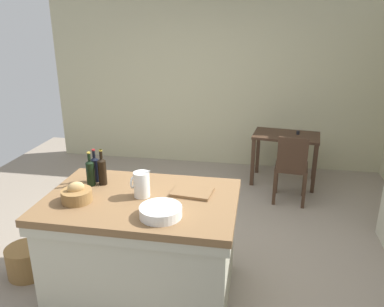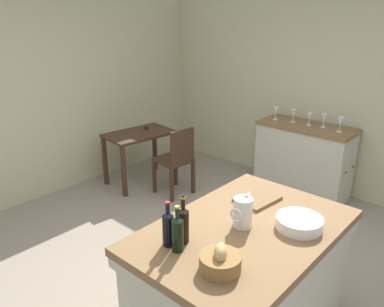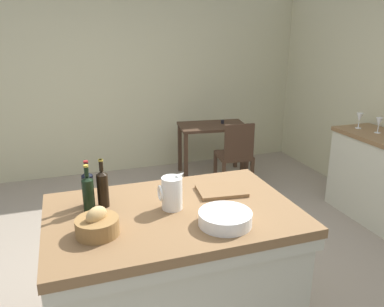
{
  "view_description": "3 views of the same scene",
  "coord_description": "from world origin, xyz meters",
  "px_view_note": "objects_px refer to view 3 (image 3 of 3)",
  "views": [
    {
      "loc": [
        0.65,
        -3.31,
        2.25
      ],
      "look_at": [
        0.03,
        0.16,
        0.99
      ],
      "focal_mm": 35.49,
      "sensor_mm": 36.0,
      "label": 1
    },
    {
      "loc": [
        -2.16,
        -1.9,
        2.26
      ],
      "look_at": [
        0.24,
        0.25,
        1.06
      ],
      "focal_mm": 35.88,
      "sensor_mm": 36.0,
      "label": 2
    },
    {
      "loc": [
        -0.82,
        -2.76,
        1.98
      ],
      "look_at": [
        0.17,
        0.17,
        0.96
      ],
      "focal_mm": 35.92,
      "sensor_mm": 36.0,
      "label": 3
    }
  ],
  "objects_px": {
    "side_cabinet": "(384,180)",
    "wine_bottle_green": "(88,193)",
    "wash_bowl": "(225,218)",
    "wine_glass_far_right": "(359,118)",
    "wine_bottle_dark": "(103,188)",
    "pitcher": "(172,193)",
    "wine_glass_right": "(379,122)",
    "wooden_chair": "(235,155)",
    "bread_basket": "(97,225)",
    "writing_desk": "(213,133)",
    "island_table": "(174,266)",
    "cutting_board": "(221,191)",
    "wine_bottle_amber": "(88,187)"
  },
  "relations": [
    {
      "from": "wooden_chair",
      "to": "bread_basket",
      "type": "height_order",
      "value": "bread_basket"
    },
    {
      "from": "bread_basket",
      "to": "wine_bottle_green",
      "type": "xyz_separation_m",
      "value": [
        -0.02,
        0.31,
        0.06
      ]
    },
    {
      "from": "wine_bottle_green",
      "to": "wooden_chair",
      "type": "bearing_deg",
      "value": 44.26
    },
    {
      "from": "writing_desk",
      "to": "wine_glass_far_right",
      "type": "bearing_deg",
      "value": -50.08
    },
    {
      "from": "island_table",
      "to": "wash_bowl",
      "type": "distance_m",
      "value": 0.58
    },
    {
      "from": "island_table",
      "to": "wine_bottle_dark",
      "type": "distance_m",
      "value": 0.7
    },
    {
      "from": "side_cabinet",
      "to": "cutting_board",
      "type": "distance_m",
      "value": 2.24
    },
    {
      "from": "wooden_chair",
      "to": "wine_bottle_amber",
      "type": "bearing_deg",
      "value": -137.06
    },
    {
      "from": "writing_desk",
      "to": "pitcher",
      "type": "height_order",
      "value": "pitcher"
    },
    {
      "from": "wooden_chair",
      "to": "pitcher",
      "type": "xyz_separation_m",
      "value": [
        -1.34,
        -1.92,
        0.5
      ]
    },
    {
      "from": "pitcher",
      "to": "wine_bottle_dark",
      "type": "distance_m",
      "value": 0.44
    },
    {
      "from": "side_cabinet",
      "to": "wine_glass_right",
      "type": "distance_m",
      "value": 0.61
    },
    {
      "from": "wine_glass_right",
      "to": "wine_glass_far_right",
      "type": "xyz_separation_m",
      "value": [
        -0.05,
        0.23,
        0.0
      ]
    },
    {
      "from": "wash_bowl",
      "to": "wine_bottle_amber",
      "type": "distance_m",
      "value": 0.89
    },
    {
      "from": "wash_bowl",
      "to": "cutting_board",
      "type": "relative_size",
      "value": 0.96
    },
    {
      "from": "wine_bottle_green",
      "to": "wash_bowl",
      "type": "bearing_deg",
      "value": -30.48
    },
    {
      "from": "wash_bowl",
      "to": "wine_glass_far_right",
      "type": "bearing_deg",
      "value": 33.52
    },
    {
      "from": "bread_basket",
      "to": "wine_bottle_dark",
      "type": "bearing_deg",
      "value": 78.28
    },
    {
      "from": "wine_glass_far_right",
      "to": "wine_bottle_dark",
      "type": "bearing_deg",
      "value": -160.6
    },
    {
      "from": "wine_bottle_green",
      "to": "wine_glass_right",
      "type": "distance_m",
      "value": 3.12
    },
    {
      "from": "writing_desk",
      "to": "bread_basket",
      "type": "relative_size",
      "value": 4.05
    },
    {
      "from": "side_cabinet",
      "to": "pitcher",
      "type": "xyz_separation_m",
      "value": [
        -2.5,
        -0.75,
        0.53
      ]
    },
    {
      "from": "side_cabinet",
      "to": "wine_bottle_amber",
      "type": "relative_size",
      "value": 4.04
    },
    {
      "from": "wine_bottle_dark",
      "to": "wine_glass_right",
      "type": "xyz_separation_m",
      "value": [
        2.92,
        0.78,
        0.01
      ]
    },
    {
      "from": "wooden_chair",
      "to": "wine_bottle_dark",
      "type": "height_order",
      "value": "wine_bottle_dark"
    },
    {
      "from": "wine_bottle_amber",
      "to": "wooden_chair",
      "type": "bearing_deg",
      "value": 42.94
    },
    {
      "from": "island_table",
      "to": "pitcher",
      "type": "height_order",
      "value": "pitcher"
    },
    {
      "from": "wooden_chair",
      "to": "side_cabinet",
      "type": "bearing_deg",
      "value": -45.31
    },
    {
      "from": "wooden_chair",
      "to": "wine_glass_right",
      "type": "relative_size",
      "value": 5.53
    },
    {
      "from": "wooden_chair",
      "to": "wine_bottle_dark",
      "type": "relative_size",
      "value": 2.87
    },
    {
      "from": "wooden_chair",
      "to": "wine_bottle_green",
      "type": "xyz_separation_m",
      "value": [
        -1.84,
        -1.79,
        0.52
      ]
    },
    {
      "from": "pitcher",
      "to": "wash_bowl",
      "type": "bearing_deg",
      "value": -51.8
    },
    {
      "from": "side_cabinet",
      "to": "wine_bottle_green",
      "type": "distance_m",
      "value": 3.11
    },
    {
      "from": "side_cabinet",
      "to": "wine_glass_right",
      "type": "bearing_deg",
      "value": 85.66
    },
    {
      "from": "bread_basket",
      "to": "wine_bottle_dark",
      "type": "height_order",
      "value": "wine_bottle_dark"
    },
    {
      "from": "bread_basket",
      "to": "wine_bottle_dark",
      "type": "distance_m",
      "value": 0.36
    },
    {
      "from": "pitcher",
      "to": "wine_glass_far_right",
      "type": "height_order",
      "value": "pitcher"
    },
    {
      "from": "wash_bowl",
      "to": "wine_glass_right",
      "type": "distance_m",
      "value": 2.6
    },
    {
      "from": "side_cabinet",
      "to": "wooden_chair",
      "type": "distance_m",
      "value": 1.65
    },
    {
      "from": "island_table",
      "to": "cutting_board",
      "type": "height_order",
      "value": "cutting_board"
    },
    {
      "from": "bread_basket",
      "to": "wine_bottle_dark",
      "type": "relative_size",
      "value": 0.75
    },
    {
      "from": "writing_desk",
      "to": "wine_bottle_green",
      "type": "height_order",
      "value": "wine_bottle_green"
    },
    {
      "from": "bread_basket",
      "to": "wine_bottle_green",
      "type": "bearing_deg",
      "value": 93.64
    },
    {
      "from": "wine_glass_right",
      "to": "wine_glass_far_right",
      "type": "bearing_deg",
      "value": 102.74
    },
    {
      "from": "writing_desk",
      "to": "bread_basket",
      "type": "height_order",
      "value": "bread_basket"
    },
    {
      "from": "cutting_board",
      "to": "wine_bottle_amber",
      "type": "distance_m",
      "value": 0.89
    },
    {
      "from": "wine_bottle_amber",
      "to": "cutting_board",
      "type": "bearing_deg",
      "value": -5.73
    },
    {
      "from": "cutting_board",
      "to": "wine_bottle_amber",
      "type": "height_order",
      "value": "wine_bottle_amber"
    },
    {
      "from": "wash_bowl",
      "to": "side_cabinet",
      "type": "bearing_deg",
      "value": 24.8
    },
    {
      "from": "wooden_chair",
      "to": "bread_basket",
      "type": "bearing_deg",
      "value": -130.87
    }
  ]
}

